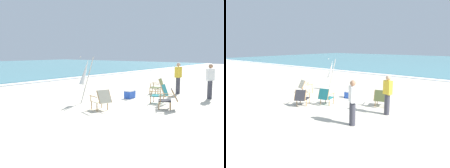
% 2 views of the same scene
% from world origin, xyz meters
% --- Properties ---
extents(ground_plane, '(80.00, 80.00, 0.00)m').
position_xyz_m(ground_plane, '(0.00, 0.00, 0.00)').
color(ground_plane, beige).
extents(sea, '(80.00, 40.00, 0.10)m').
position_xyz_m(sea, '(0.00, 30.49, 0.05)').
color(sea, teal).
rests_on(sea, ground).
extents(surf_band, '(80.00, 1.10, 0.06)m').
position_xyz_m(surf_band, '(0.00, 10.19, 0.03)').
color(surf_band, white).
rests_on(surf_band, ground).
extents(beach_chair_front_right, '(0.78, 0.88, 0.79)m').
position_xyz_m(beach_chair_front_right, '(-2.11, 0.30, 0.42)').
color(beach_chair_front_right, beige).
rests_on(beach_chair_front_right, ground).
extents(beach_chair_mid_center, '(0.72, 0.80, 0.82)m').
position_xyz_m(beach_chair_mid_center, '(2.71, 0.56, 0.43)').
color(beach_chair_mid_center, '#515B33').
rests_on(beach_chair_mid_center, ground).
extents(beach_chair_back_left, '(0.86, 0.93, 0.79)m').
position_xyz_m(beach_chair_back_left, '(-0.29, -1.57, 0.42)').
color(beach_chair_back_left, '#28282D').
rests_on(beach_chair_back_left, ground).
extents(beach_chair_front_left, '(0.69, 0.78, 0.81)m').
position_xyz_m(beach_chair_front_left, '(0.50, -0.78, 0.43)').
color(beach_chair_front_left, '#196066').
rests_on(beach_chair_front_left, ground).
extents(umbrella_furled_white, '(0.78, 0.33, 2.02)m').
position_xyz_m(umbrella_furled_white, '(-1.38, 1.86, 1.32)').
color(umbrella_furled_white, '#B7B2A8').
rests_on(umbrella_furled_white, ground).
extents(person_near_chairs, '(0.39, 0.30, 1.63)m').
position_xyz_m(person_near_chairs, '(3.39, -0.25, 0.84)').
color(person_near_chairs, '#383842').
rests_on(person_near_chairs, ground).
extents(person_by_waterline, '(0.39, 0.36, 1.63)m').
position_xyz_m(person_by_waterline, '(2.90, -2.06, 0.84)').
color(person_by_waterline, '#383842').
rests_on(person_by_waterline, ground).
extents(cooler_box, '(0.49, 0.35, 0.40)m').
position_xyz_m(cooler_box, '(0.69, 0.95, 0.20)').
color(cooler_box, blue).
rests_on(cooler_box, ground).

